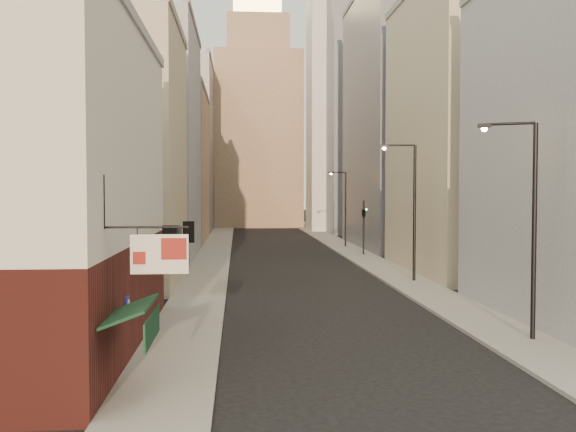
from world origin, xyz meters
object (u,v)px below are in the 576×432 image
object	(u,v)px
clock_tower	(258,120)
streetlamp_near	(528,217)
streetlamp_mid	(411,204)
streetlamp_far	(344,205)
traffic_light_right	(364,213)
white_tower	(336,103)

from	to	relation	value
clock_tower	streetlamp_near	bearing A→B (deg)	-84.57
streetlamp_mid	clock_tower	bearing A→B (deg)	103.82
clock_tower	streetlamp_far	world-z (taller)	clock_tower
clock_tower	traffic_light_right	size ratio (longest dim) A/B	8.98
streetlamp_mid	traffic_light_right	distance (m)	16.67
streetlamp_mid	traffic_light_right	size ratio (longest dim) A/B	1.77
white_tower	streetlamp_far	world-z (taller)	white_tower
white_tower	streetlamp_far	bearing A→B (deg)	-97.11
clock_tower	streetlamp_near	xyz separation A→B (m)	(7.89, -82.98, -12.74)
streetlamp_near	streetlamp_far	world-z (taller)	streetlamp_near
streetlamp_near	streetlamp_mid	bearing A→B (deg)	114.04
white_tower	traffic_light_right	size ratio (longest dim) A/B	8.30
clock_tower	white_tower	bearing A→B (deg)	-51.84
streetlamp_far	traffic_light_right	size ratio (longest dim) A/B	1.56
streetlamp_near	streetlamp_far	xyz separation A→B (m)	(-0.39, 40.97, -0.44)
streetlamp_near	traffic_light_right	bearing A→B (deg)	113.23
streetlamp_near	traffic_light_right	size ratio (longest dim) A/B	1.71
white_tower	streetlamp_near	world-z (taller)	white_tower
white_tower	traffic_light_right	bearing A→B (deg)	-94.83
white_tower	streetlamp_far	distance (m)	31.57
white_tower	traffic_light_right	distance (m)	39.22
white_tower	streetlamp_mid	bearing A→B (deg)	-93.59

